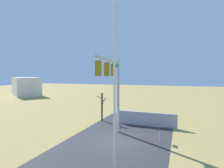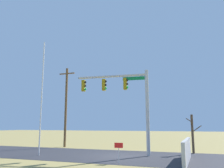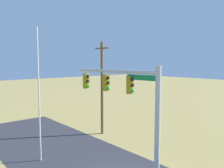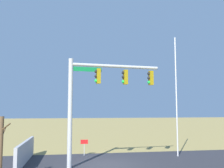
{
  "view_description": "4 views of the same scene",
  "coord_description": "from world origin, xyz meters",
  "px_view_note": "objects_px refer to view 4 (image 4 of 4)",
  "views": [
    {
      "loc": [
        -13.09,
        -4.52,
        5.22
      ],
      "look_at": [
        -1.59,
        -0.17,
        4.62
      ],
      "focal_mm": 28.8,
      "sensor_mm": 36.0,
      "label": 1
    },
    {
      "loc": [
        6.26,
        -17.71,
        2.31
      ],
      "look_at": [
        -0.52,
        0.44,
        5.69
      ],
      "focal_mm": 38.09,
      "sensor_mm": 36.0,
      "label": 2
    },
    {
      "loc": [
        9.47,
        -8.35,
        6.9
      ],
      "look_at": [
        -0.74,
        0.42,
        5.6
      ],
      "focal_mm": 37.62,
      "sensor_mm": 36.0,
      "label": 3
    },
    {
      "loc": [
        2.24,
        16.12,
        3.57
      ],
      "look_at": [
        -0.32,
        0.36,
        5.18
      ],
      "focal_mm": 39.51,
      "sensor_mm": 36.0,
      "label": 4
    }
  ],
  "objects_px": {
    "signal_mast": "(98,91)",
    "flagpole": "(176,95)",
    "bare_tree": "(0,150)",
    "open_sign": "(84,144)"
  },
  "relations": [
    {
      "from": "flagpole",
      "to": "open_sign",
      "type": "height_order",
      "value": "flagpole"
    },
    {
      "from": "flagpole",
      "to": "bare_tree",
      "type": "xyz_separation_m",
      "value": [
        11.22,
        5.58,
        -2.93
      ]
    },
    {
      "from": "signal_mast",
      "to": "flagpole",
      "type": "xyz_separation_m",
      "value": [
        -6.36,
        -2.41,
        -0.13
      ]
    },
    {
      "from": "open_sign",
      "to": "signal_mast",
      "type": "bearing_deg",
      "value": 99.69
    },
    {
      "from": "flagpole",
      "to": "bare_tree",
      "type": "distance_m",
      "value": 12.87
    },
    {
      "from": "open_sign",
      "to": "flagpole",
      "type": "bearing_deg",
      "value": 169.79
    },
    {
      "from": "flagpole",
      "to": "open_sign",
      "type": "relative_size",
      "value": 7.53
    },
    {
      "from": "signal_mast",
      "to": "flagpole",
      "type": "relative_size",
      "value": 0.73
    },
    {
      "from": "open_sign",
      "to": "bare_tree",
      "type": "bearing_deg",
      "value": 58.23
    },
    {
      "from": "flagpole",
      "to": "bare_tree",
      "type": "height_order",
      "value": "flagpole"
    }
  ]
}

